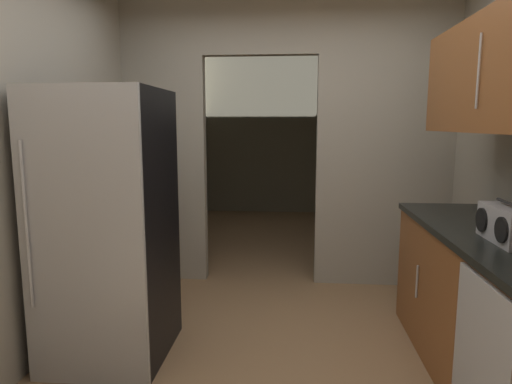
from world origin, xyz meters
TOP-DOWN VIEW (x-y plane):
  - ground at (0.00, 0.00)m, footprint 20.00×20.00m
  - kitchen_partition at (0.08, 1.73)m, footprint 3.04×0.12m
  - adjoining_room_shell at (0.00, 3.99)m, footprint 3.04×3.51m
  - refrigerator at (-1.09, 0.23)m, footprint 0.72×0.78m
  - lower_cabinet_run at (1.21, 0.00)m, footprint 0.62×2.04m
  - dishwasher at (0.90, -0.57)m, footprint 0.02×0.56m
  - boombox at (1.17, -0.13)m, footprint 0.17×0.39m

SIDE VIEW (x-z plane):
  - ground at x=0.00m, z-range 0.00..0.00m
  - dishwasher at x=0.90m, z-range 0.00..0.84m
  - lower_cabinet_run at x=1.21m, z-range 0.00..0.90m
  - refrigerator at x=-1.09m, z-range 0.00..1.72m
  - boombox at x=1.17m, z-range 0.89..1.10m
  - adjoining_room_shell at x=0.00m, z-range 0.00..2.85m
  - kitchen_partition at x=0.08m, z-range 0.13..2.97m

